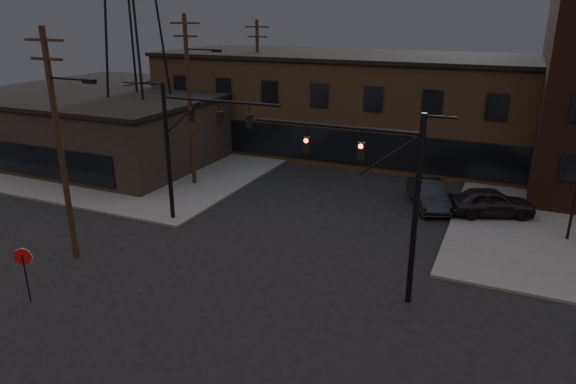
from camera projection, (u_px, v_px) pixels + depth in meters
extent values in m
plane|color=black|center=(219.00, 321.00, 20.23)|extent=(140.00, 140.00, 0.00)
cube|color=#474744|center=(139.00, 143.00, 47.63)|extent=(30.00, 30.00, 0.15)
cube|color=brown|center=(391.00, 108.00, 43.07)|extent=(40.00, 12.00, 8.00)
cube|color=black|center=(107.00, 133.00, 40.88)|extent=(16.00, 12.00, 5.00)
cylinder|color=black|center=(416.00, 213.00, 20.30)|extent=(0.24, 0.24, 8.00)
cylinder|color=black|center=(334.00, 126.00, 20.59)|extent=(7.00, 0.14, 0.14)
cube|color=#FF140C|center=(361.00, 151.00, 20.44)|extent=(0.28, 0.22, 0.70)
cube|color=#FF140C|center=(307.00, 145.00, 21.33)|extent=(0.28, 0.22, 0.70)
cylinder|color=black|center=(168.00, 154.00, 28.88)|extent=(0.24, 0.24, 8.00)
cylinder|color=black|center=(219.00, 101.00, 26.49)|extent=(7.00, 0.14, 0.14)
cube|color=black|center=(192.00, 116.00, 27.45)|extent=(0.28, 0.22, 0.70)
cube|color=black|center=(220.00, 118.00, 26.78)|extent=(0.28, 0.22, 0.70)
cube|color=black|center=(249.00, 121.00, 26.11)|extent=(0.28, 0.22, 0.70)
cylinder|color=black|center=(27.00, 279.00, 21.21)|extent=(0.06, 0.06, 2.20)
cylinder|color=maroon|center=(23.00, 257.00, 20.90)|extent=(0.72, 0.33, 0.76)
cylinder|color=black|center=(60.00, 150.00, 23.79)|extent=(0.28, 0.28, 11.00)
cube|color=black|center=(44.00, 40.00, 22.17)|extent=(2.20, 0.12, 0.12)
cube|color=black|center=(47.00, 59.00, 22.44)|extent=(1.80, 0.12, 0.12)
cube|color=black|center=(89.00, 81.00, 21.84)|extent=(0.60, 0.25, 0.18)
cylinder|color=black|center=(190.00, 104.00, 34.44)|extent=(0.28, 0.28, 11.50)
cube|color=black|center=(185.00, 23.00, 32.74)|extent=(2.20, 0.12, 0.12)
cube|color=black|center=(185.00, 36.00, 33.01)|extent=(1.80, 0.12, 0.12)
cube|color=black|center=(217.00, 51.00, 32.41)|extent=(0.60, 0.25, 0.18)
cylinder|color=black|center=(258.00, 85.00, 45.26)|extent=(0.28, 0.28, 11.00)
cube|color=black|center=(257.00, 27.00, 43.64)|extent=(2.20, 0.12, 0.12)
cube|color=black|center=(257.00, 37.00, 43.91)|extent=(1.80, 0.12, 0.12)
imported|color=black|center=(491.00, 202.00, 30.18)|extent=(5.28, 3.65, 1.67)
imported|color=black|center=(428.00, 194.00, 31.96)|extent=(3.53, 5.29, 1.65)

